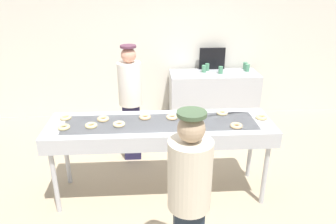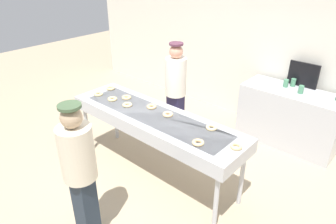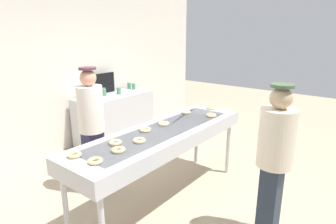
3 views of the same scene
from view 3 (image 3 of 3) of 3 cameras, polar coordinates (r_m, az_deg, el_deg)
name	(u,v)px [view 3 (image 3 of 3)]	position (r m, az deg, el deg)	size (l,w,h in m)	color
ground_plane	(164,200)	(3.85, -0.87, -17.34)	(16.00, 16.00, 0.00)	tan
back_wall	(47,65)	(5.24, -23.23, 8.64)	(8.00, 0.12, 3.13)	silver
fryer_conveyor	(163,137)	(3.44, -0.93, -4.99)	(2.60, 0.73, 0.97)	#B7BABF
plain_donut_0	(186,112)	(4.10, 3.66, 0.04)	(0.14, 0.14, 0.04)	#F4D593
plain_donut_1	(211,108)	(4.38, 8.67, 0.89)	(0.14, 0.14, 0.04)	#F4CF86
plain_donut_2	(164,124)	(3.58, -0.85, -2.34)	(0.14, 0.14, 0.04)	#F9C98C
plain_donut_3	(211,115)	(3.98, 8.73, -0.64)	(0.14, 0.14, 0.04)	#F4C485
plain_donut_4	(74,155)	(2.84, -18.38, -8.18)	(0.14, 0.14, 0.04)	#E7C884
plain_donut_5	(139,140)	(3.05, -5.82, -5.72)	(0.14, 0.14, 0.04)	beige
plain_donut_6	(145,130)	(3.36, -4.58, -3.59)	(0.14, 0.14, 0.04)	#F3C283
plain_donut_7	(115,142)	(3.03, -10.56, -6.05)	(0.14, 0.14, 0.04)	#E8C484
plain_donut_8	(95,161)	(2.65, -14.43, -9.53)	(0.14, 0.14, 0.04)	#E9CF88
plain_donut_9	(118,150)	(2.84, -9.98, -7.52)	(0.14, 0.14, 0.04)	#F4D38A
worker_baker	(92,125)	(3.79, -15.14, -2.47)	(0.33, 0.33, 1.69)	#252144
customer_waiting	(275,155)	(3.01, 20.71, -8.11)	(0.35, 0.35, 1.64)	#202C39
prep_counter	(115,118)	(5.68, -10.59, -1.19)	(1.57, 0.64, 0.94)	#B7BABF
paper_cup_0	(134,86)	(6.01, -6.96, 5.15)	(0.08, 0.08, 0.13)	#4C8C66
paper_cup_1	(129,86)	(6.11, -7.84, 5.28)	(0.08, 0.08, 0.13)	#4C8C66
paper_cup_2	(104,91)	(5.62, -12.86, 4.12)	(0.08, 0.08, 0.13)	#4C8C66
paper_cup_3	(119,91)	(5.59, -9.88, 4.22)	(0.08, 0.08, 0.13)	#4C8C66
paper_cup_4	(104,93)	(5.49, -12.75, 3.85)	(0.08, 0.08, 0.13)	#4C8C66
menu_display	(104,83)	(5.73, -12.71, 5.70)	(0.47, 0.04, 0.39)	black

